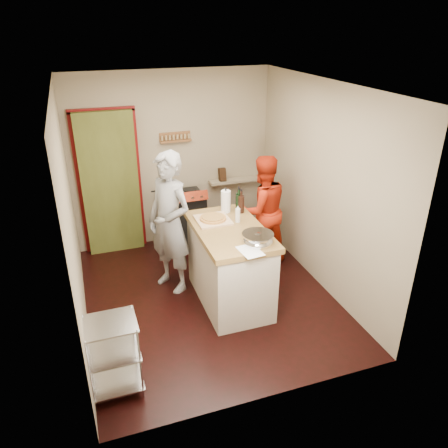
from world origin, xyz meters
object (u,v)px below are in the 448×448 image
(island, at_px, (230,264))
(person_stripe, at_px, (170,224))
(person_red, at_px, (262,210))
(wire_shelving, at_px, (113,354))
(stove, at_px, (183,220))

(island, relative_size, person_stripe, 0.77)
(island, distance_m, person_red, 1.15)
(wire_shelving, relative_size, island, 0.57)
(person_stripe, bearing_deg, wire_shelving, -61.06)
(stove, relative_size, person_stripe, 0.55)
(person_red, bearing_deg, wire_shelving, 34.96)
(person_stripe, bearing_deg, island, 17.18)
(stove, bearing_deg, island, -83.24)
(stove, xyz_separation_m, person_stripe, (-0.42, -1.04, 0.46))
(wire_shelving, height_order, person_red, person_red)
(stove, relative_size, person_red, 0.64)
(island, height_order, person_stripe, person_stripe)
(island, relative_size, person_red, 0.90)
(stove, xyz_separation_m, person_red, (0.95, -0.76, 0.34))
(wire_shelving, bearing_deg, island, 34.59)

